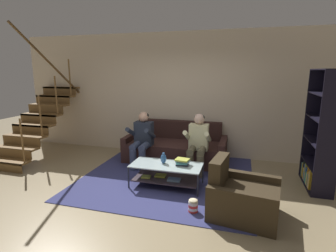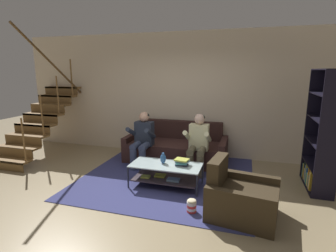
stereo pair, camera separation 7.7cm
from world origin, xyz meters
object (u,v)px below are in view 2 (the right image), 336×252
object	(u,v)px
coffee_table	(166,172)
popcorn_tub	(192,206)
armchair	(240,198)
person_seated_right	(198,141)
book_stack	(182,162)
person_seated_left	(142,137)
vase	(163,158)
couch	(176,148)
bookshelf	(322,145)

from	to	relation	value
coffee_table	popcorn_tub	size ratio (longest dim) A/B	6.05
coffee_table	armchair	world-z (taller)	armchair
person_seated_right	book_stack	xyz separation A→B (m)	(-0.14, -0.76, -0.18)
person_seated_left	vase	world-z (taller)	person_seated_left
couch	person_seated_right	size ratio (longest dim) A/B	1.90
armchair	popcorn_tub	xyz separation A→B (m)	(-0.67, -0.11, -0.16)
armchair	popcorn_tub	distance (m)	0.69
book_stack	vase	bearing A→B (deg)	-179.46
person_seated_left	bookshelf	xyz separation A→B (m)	(3.35, -0.07, 0.13)
armchair	popcorn_tub	bearing A→B (deg)	-170.74
popcorn_tub	couch	bearing A→B (deg)	110.49
book_stack	bookshelf	distance (m)	2.43
person_seated_right	couch	bearing A→B (deg)	136.16
coffee_table	book_stack	world-z (taller)	book_stack
popcorn_tub	coffee_table	bearing A→B (deg)	129.98
person_seated_right	person_seated_left	bearing A→B (deg)	-179.93
person_seated_left	armchair	bearing A→B (deg)	-35.19
coffee_table	couch	bearing A→B (deg)	97.05
coffee_table	book_stack	xyz separation A→B (m)	(0.28, 0.05, 0.20)
armchair	person_seated_left	bearing A→B (deg)	144.81
couch	coffee_table	bearing A→B (deg)	-82.95
bookshelf	armchair	world-z (taller)	bookshelf
vase	bookshelf	size ratio (longest dim) A/B	0.09
person_seated_left	popcorn_tub	size ratio (longest dim) A/B	5.68
couch	popcorn_tub	xyz separation A→B (m)	(0.79, -2.13, -0.18)
book_stack	armchair	distance (m)	1.24
couch	coffee_table	xyz separation A→B (m)	(0.17, -1.38, -0.02)
vase	armchair	distance (m)	1.53
couch	armchair	bearing A→B (deg)	-54.07
coffee_table	armchair	distance (m)	1.44
vase	person_seated_right	bearing A→B (deg)	57.78
couch	vase	size ratio (longest dim) A/B	11.65
coffee_table	armchair	size ratio (longest dim) A/B	1.22
person_seated_right	book_stack	bearing A→B (deg)	-100.53
bookshelf	armchair	size ratio (longest dim) A/B	2.01
person_seated_left	popcorn_tub	bearing A→B (deg)	-48.32
vase	bookshelf	world-z (taller)	bookshelf
vase	couch	bearing A→B (deg)	94.69
vase	popcorn_tub	bearing A→B (deg)	-49.18
person_seated_left	person_seated_right	size ratio (longest dim) A/B	0.99
armchair	couch	bearing A→B (deg)	125.93
person_seated_left	bookshelf	world-z (taller)	bookshelf
book_stack	popcorn_tub	bearing A→B (deg)	-66.61
person_seated_left	bookshelf	size ratio (longest dim) A/B	0.57
book_stack	armchair	size ratio (longest dim) A/B	0.25
coffee_table	vase	world-z (taller)	vase
coffee_table	popcorn_tub	bearing A→B (deg)	-50.02
couch	book_stack	distance (m)	1.41
person_seated_right	popcorn_tub	bearing A→B (deg)	-82.59
couch	book_stack	bearing A→B (deg)	-71.30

